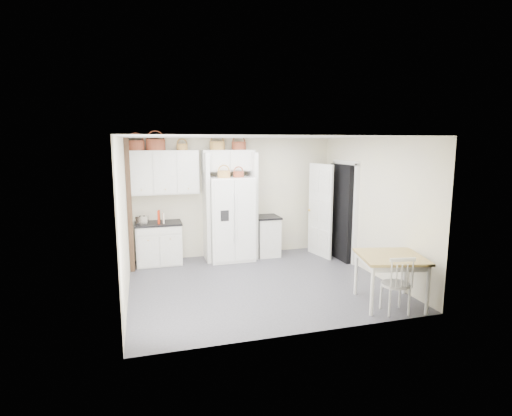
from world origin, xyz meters
name	(u,v)px	position (x,y,z in m)	size (l,w,h in m)	color
floor	(259,283)	(0.00, 0.00, 0.00)	(4.50, 4.50, 0.00)	#39393E
ceiling	(259,137)	(0.00, 0.00, 2.60)	(4.50, 4.50, 0.00)	white
wall_back	(234,197)	(0.00, 2.00, 1.30)	(4.50, 4.50, 0.00)	beige
wall_left	(124,219)	(-2.25, 0.00, 1.30)	(4.00, 4.00, 0.00)	beige
wall_right	(372,207)	(2.25, 0.00, 1.30)	(4.00, 4.00, 0.00)	beige
refrigerator	(231,219)	(-0.15, 1.63, 0.89)	(0.92, 0.74, 1.79)	white
base_cab_left	(159,244)	(-1.67, 1.70, 0.42)	(0.91, 0.57, 0.84)	white
base_cab_right	(267,237)	(0.69, 1.70, 0.43)	(0.48, 0.58, 0.85)	white
dining_table	(390,280)	(1.70, -1.45, 0.39)	(0.94, 0.94, 0.79)	olive
windsor_chair	(396,284)	(1.59, -1.75, 0.43)	(0.43, 0.39, 0.87)	white
counter_left	(158,223)	(-1.67, 1.70, 0.86)	(0.94, 0.61, 0.04)	black
counter_right	(267,217)	(0.69, 1.70, 0.87)	(0.52, 0.62, 0.04)	black
toaster	(142,220)	(-1.98, 1.63, 0.96)	(0.24, 0.14, 0.16)	silver
cookbook_red	(159,217)	(-1.65, 1.62, 1.01)	(0.04, 0.17, 0.26)	red
cookbook_cream	(163,218)	(-1.56, 1.62, 0.99)	(0.03, 0.14, 0.22)	beige
basket_upper_a	(136,145)	(-2.03, 1.83, 2.45)	(0.34, 0.34, 0.20)	brown
basket_upper_b	(156,145)	(-1.65, 1.83, 2.46)	(0.38, 0.38, 0.22)	brown
basket_upper_c	(182,147)	(-1.12, 1.83, 2.42)	(0.23, 0.23, 0.13)	#9E633B
basket_bridge_a	(217,146)	(-0.38, 1.83, 2.44)	(0.32, 0.32, 0.18)	#9E633B
basket_bridge_b	(239,146)	(0.09, 1.83, 2.44)	(0.30, 0.30, 0.17)	brown
basket_fridge_a	(224,174)	(-0.31, 1.53, 1.86)	(0.26, 0.26, 0.14)	#9E633B
basket_fridge_b	(238,174)	(0.00, 1.53, 1.85)	(0.22, 0.22, 0.12)	brown
upper_cabinet	(164,172)	(-1.50, 1.83, 1.90)	(1.40, 0.34, 0.90)	white
bridge_cabinet	(228,160)	(-0.15, 1.83, 2.12)	(1.12, 0.34, 0.45)	white
fridge_panel_left	(206,207)	(-0.66, 1.70, 1.15)	(0.08, 0.60, 2.30)	white
fridge_panel_right	(253,205)	(0.36, 1.70, 1.15)	(0.08, 0.60, 2.30)	white
trim_post	(129,206)	(-2.20, 1.35, 1.30)	(0.09, 0.09, 2.60)	black
doorway_void	(342,212)	(2.16, 1.00, 1.02)	(0.18, 0.85, 2.05)	black
door_slab	(320,211)	(1.80, 1.33, 1.02)	(0.80, 0.04, 2.05)	white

